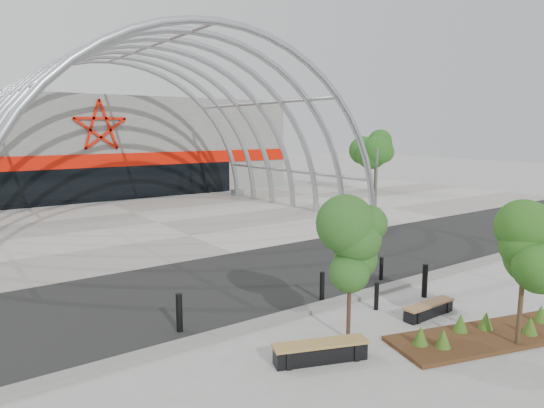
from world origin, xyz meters
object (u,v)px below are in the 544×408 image
object	(u,v)px
signal_pole	(376,183)
bollard_2	(376,296)
street_tree_0	(350,247)
street_tree_1	(525,252)
bench_1	(429,310)
bench_0	(320,352)

from	to	relation	value
signal_pole	bollard_2	world-z (taller)	signal_pole
signal_pole	street_tree_0	world-z (taller)	signal_pole
street_tree_1	bollard_2	distance (m)	4.47
signal_pole	bench_1	xyz separation A→B (m)	(-9.75, -11.08, -2.09)
street_tree_0	street_tree_1	bearing A→B (deg)	-42.50
street_tree_0	bench_0	size ratio (longest dim) A/B	1.48
signal_pole	street_tree_1	distance (m)	16.75
bench_0	bench_1	size ratio (longest dim) A/B	1.21
signal_pole	bench_0	distance (m)	18.29
bench_1	bollard_2	distance (m)	1.54
bench_0	bollard_2	bearing A→B (deg)	23.17
street_tree_0	street_tree_1	size ratio (longest dim) A/B	0.99
street_tree_1	bench_1	xyz separation A→B (m)	(-0.08, 2.60, -2.29)
bench_1	bollard_2	xyz separation A→B (m)	(-0.86, 1.26, 0.23)
bench_0	street_tree_1	bearing A→B (deg)	-27.16
signal_pole	bollard_2	xyz separation A→B (m)	(-10.61, -9.82, -1.86)
signal_pole	street_tree_0	size ratio (longest dim) A/B	1.27
street_tree_0	bench_1	world-z (taller)	street_tree_0
street_tree_1	bench_0	world-z (taller)	street_tree_1
bench_0	bollard_2	distance (m)	3.91
bollard_2	signal_pole	bearing A→B (deg)	42.77
bench_0	bench_1	bearing A→B (deg)	3.51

